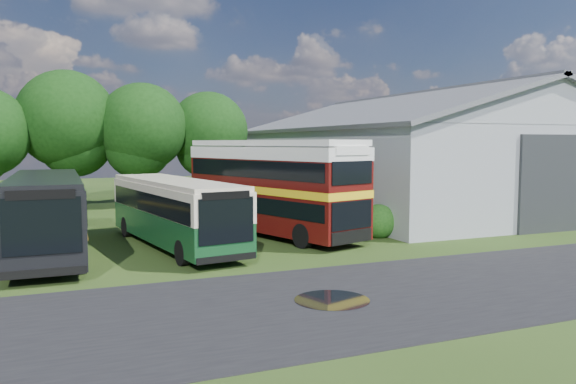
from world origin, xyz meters
name	(u,v)px	position (x,y,z in m)	size (l,w,h in m)	color
ground	(331,274)	(0.00, 0.00, 0.00)	(120.00, 120.00, 0.00)	#203711
asphalt_road	(457,286)	(3.00, -3.00, 0.00)	(60.00, 8.00, 0.02)	black
puddle	(332,301)	(-1.50, -3.00, 0.00)	(2.20, 2.20, 0.01)	black
storage_shed	(419,149)	(15.00, 15.98, 4.17)	(18.80, 24.80, 8.15)	gray
tree_mid	(67,120)	(-8.00, 24.80, 6.18)	(6.80, 6.80, 9.60)	black
tree_right_a	(142,127)	(-3.00, 23.80, 5.69)	(6.26, 6.26, 8.83)	black
tree_right_b	(208,132)	(2.00, 24.60, 5.44)	(5.98, 5.98, 8.45)	black
shrub_front	(378,237)	(5.60, 6.00, 0.00)	(1.70, 1.70, 1.70)	#194714
shrub_mid	(358,231)	(5.60, 8.00, 0.00)	(1.60, 1.60, 1.60)	#194714
shrub_back	(340,226)	(5.60, 10.00, 0.00)	(1.80, 1.80, 1.80)	#194714
bus_green_single	(174,211)	(-4.04, 7.24, 1.58)	(4.11, 11.02, 2.97)	black
bus_maroon_double	(272,188)	(1.08, 8.68, 2.35)	(5.96, 11.28, 4.71)	black
bus_dark_single	(46,212)	(-9.21, 7.65, 1.73)	(2.81, 11.78, 3.24)	black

